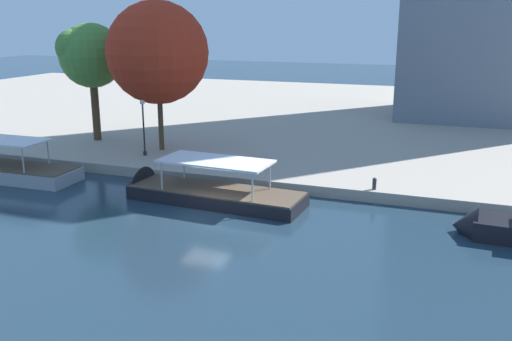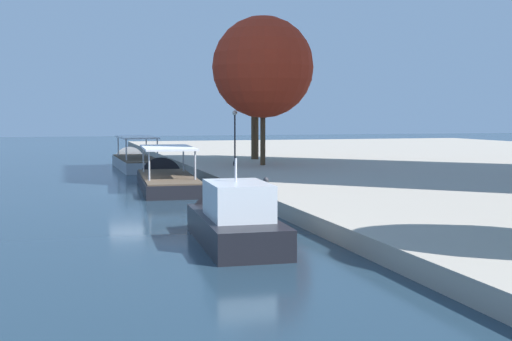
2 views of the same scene
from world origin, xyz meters
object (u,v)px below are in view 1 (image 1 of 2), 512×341
at_px(tour_boat_1, 198,195).
at_px(lamp_post, 143,122).
at_px(tree_2, 158,50).
at_px(tree_1, 88,54).
at_px(mooring_bollard_0, 374,183).

relative_size(tour_boat_1, lamp_post, 2.87).
height_order(tour_boat_1, tree_2, tree_2).
relative_size(tree_1, tree_2, 0.85).
bearing_deg(tour_boat_1, mooring_bollard_0, -157.50).
height_order(lamp_post, tree_2, tree_2).
bearing_deg(lamp_post, tree_2, 86.65).
xyz_separation_m(mooring_bollard_0, tree_1, (-24.31, 6.21, 6.73)).
bearing_deg(tree_1, tree_2, -7.24).
bearing_deg(tree_1, mooring_bollard_0, -14.34).
xyz_separation_m(tree_1, tree_2, (6.99, -0.89, 0.48)).
height_order(mooring_bollard_0, tree_1, tree_1).
xyz_separation_m(lamp_post, tree_2, (0.14, 2.44, 5.11)).
xyz_separation_m(lamp_post, tree_1, (-6.85, 3.33, 4.63)).
bearing_deg(lamp_post, tree_1, 154.09).
height_order(tour_boat_1, tree_1, tree_1).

